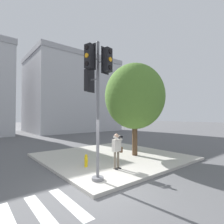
# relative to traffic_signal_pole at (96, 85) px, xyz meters

# --- Properties ---
(ground_plane) EXTENTS (160.00, 160.00, 0.00)m
(ground_plane) POSITION_rel_traffic_signal_pole_xyz_m (-0.24, -0.46, -3.87)
(ground_plane) COLOR #5B5B5E
(sidewalk_corner) EXTENTS (8.00, 8.00, 0.14)m
(sidewalk_corner) POSITION_rel_traffic_signal_pole_xyz_m (3.26, 3.04, -3.80)
(sidewalk_corner) COLOR #BCB7AD
(sidewalk_corner) RESTS_ON ground_plane
(traffic_signal_pole) EXTENTS (0.94, 1.30, 5.49)m
(traffic_signal_pole) POSITION_rel_traffic_signal_pole_xyz_m (0.00, 0.00, 0.00)
(traffic_signal_pole) COLOR slate
(traffic_signal_pole) RESTS_ON sidewalk_corner
(person_photographer) EXTENTS (0.58, 0.54, 1.67)m
(person_photographer) POSITION_rel_traffic_signal_pole_xyz_m (1.67, 0.67, -2.74)
(person_photographer) COLOR black
(person_photographer) RESTS_ON sidewalk_corner
(street_tree) EXTENTS (3.84, 3.84, 5.90)m
(street_tree) POSITION_rel_traffic_signal_pole_xyz_m (4.45, 2.12, 0.05)
(street_tree) COLOR brown
(street_tree) RESTS_ON sidewalk_corner
(fire_hydrant) EXTENTS (0.16, 0.22, 0.62)m
(fire_hydrant) POSITION_rel_traffic_signal_pole_xyz_m (0.69, 1.86, -3.42)
(fire_hydrant) COLOR yellow
(fire_hydrant) RESTS_ON sidewalk_corner
(building_right) EXTENTS (14.99, 11.45, 13.16)m
(building_right) POSITION_rel_traffic_signal_pole_xyz_m (11.05, 24.22, 2.72)
(building_right) COLOR #BCBCC1
(building_right) RESTS_ON ground_plane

